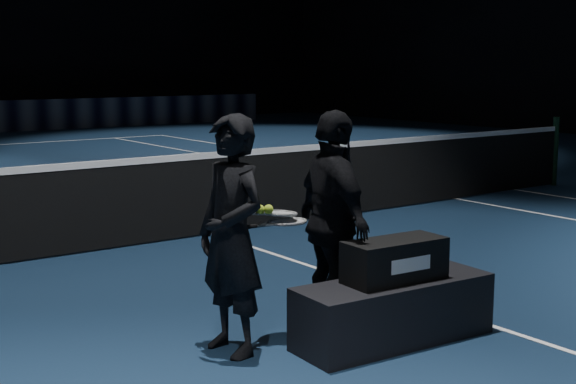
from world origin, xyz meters
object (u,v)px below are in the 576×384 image
player_a (231,236)px  player_b (333,222)px  player_bench (394,311)px  racket_lower (288,222)px  tennis_balls (263,207)px  racket_bag (395,260)px  racket_upper (278,213)px

player_a → player_b: bearing=82.1°
player_bench → racket_lower: (-0.58, 0.48, 0.63)m
player_a → tennis_balls: bearing=83.2°
racket_bag → player_a: 1.16m
player_b → tennis_balls: player_b is taller
player_a → player_b: same height
player_bench → tennis_balls: (-0.77, 0.49, 0.76)m
player_bench → racket_lower: size_ratio=2.17×
player_a → racket_bag: bearing=58.9°
player_bench → racket_bag: 0.37m
player_bench → tennis_balls: bearing=151.3°
racket_lower → player_bench: bearing=-36.9°
racket_bag → tennis_balls: size_ratio=6.14×
player_bench → racket_bag: racket_bag is taller
player_bench → racket_bag: (0.00, 0.00, 0.37)m
racket_bag → racket_upper: bearing=144.1°
racket_bag → racket_upper: racket_upper is taller
player_b → racket_lower: 0.40m
player_a → racket_lower: 0.45m
racket_bag → tennis_balls: 0.99m
player_b → racket_upper: player_b is taller
player_bench → racket_lower: bearing=144.2°
racket_lower → tennis_balls: size_ratio=5.67×
racket_upper → tennis_balls: tennis_balls is taller
racket_upper → tennis_balls: bearing=-170.4°
player_a → tennis_balls: 0.30m
racket_bag → racket_upper: size_ratio=1.08×
racket_bag → tennis_balls: (-0.77, 0.49, 0.39)m
player_a → tennis_balls: player_a is taller
racket_lower → player_a: bearing=180.0°
racket_lower → racket_bag: bearing=-36.9°
player_a → player_b: (0.85, -0.04, 0.00)m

